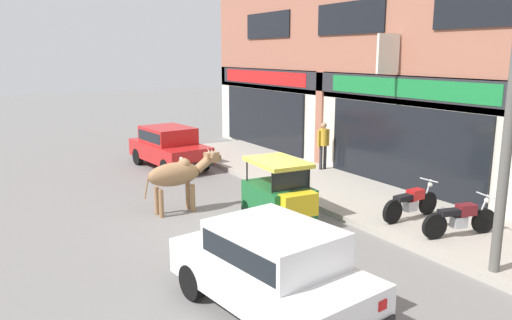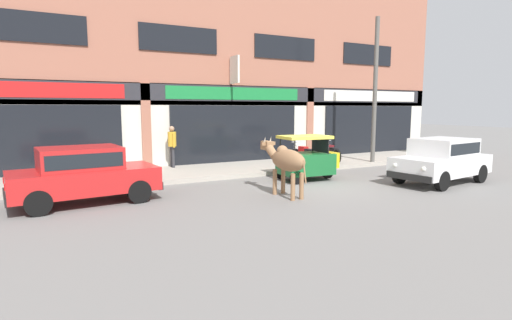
# 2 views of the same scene
# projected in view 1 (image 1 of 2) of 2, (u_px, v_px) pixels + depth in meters

# --- Properties ---
(ground_plane) EXTENTS (90.00, 90.00, 0.00)m
(ground_plane) POSITION_uv_depth(u_px,v_px,m) (238.00, 222.00, 12.08)
(ground_plane) COLOR slate
(sidewalk) EXTENTS (19.00, 3.22, 0.15)m
(sidewalk) POSITION_uv_depth(u_px,v_px,m) (357.00, 197.00, 13.97)
(sidewalk) COLOR #A8A093
(sidewalk) RESTS_ON ground
(shop_building) EXTENTS (23.00, 1.40, 8.52)m
(shop_building) POSITION_uv_depth(u_px,v_px,m) (413.00, 52.00, 14.07)
(shop_building) COLOR #9E604C
(shop_building) RESTS_ON ground
(cow) EXTENTS (0.59, 2.15, 1.61)m
(cow) POSITION_uv_depth(u_px,v_px,m) (178.00, 174.00, 12.64)
(cow) COLOR #936B47
(cow) RESTS_ON ground
(car_0) EXTENTS (3.75, 2.04, 1.46)m
(car_0) POSITION_uv_depth(u_px,v_px,m) (272.00, 265.00, 7.67)
(car_0) COLOR black
(car_0) RESTS_ON ground
(car_1) EXTENTS (3.73, 1.94, 1.46)m
(car_1) POSITION_uv_depth(u_px,v_px,m) (169.00, 145.00, 17.74)
(car_1) COLOR black
(car_1) RESTS_ON ground
(auto_rickshaw) EXTENTS (2.03, 1.26, 1.52)m
(auto_rickshaw) POSITION_uv_depth(u_px,v_px,m) (280.00, 196.00, 11.93)
(auto_rickshaw) COLOR black
(auto_rickshaw) RESTS_ON ground
(motorcycle_0) EXTENTS (0.52, 1.81, 0.88)m
(motorcycle_0) POSITION_uv_depth(u_px,v_px,m) (411.00, 203.00, 11.81)
(motorcycle_0) COLOR black
(motorcycle_0) RESTS_ON sidewalk
(motorcycle_1) EXTENTS (0.68, 1.78, 0.88)m
(motorcycle_1) POSITION_uv_depth(u_px,v_px,m) (460.00, 219.00, 10.68)
(motorcycle_1) COLOR black
(motorcycle_1) RESTS_ON sidewalk
(pedestrian) EXTENTS (0.32, 0.50, 1.60)m
(pedestrian) POSITION_uv_depth(u_px,v_px,m) (323.00, 141.00, 16.80)
(pedestrian) COLOR #2D2D33
(pedestrian) RESTS_ON sidewalk
(utility_pole) EXTENTS (0.18, 0.18, 6.02)m
(utility_pole) POSITION_uv_depth(u_px,v_px,m) (511.00, 104.00, 8.40)
(utility_pole) COLOR #595651
(utility_pole) RESTS_ON sidewalk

